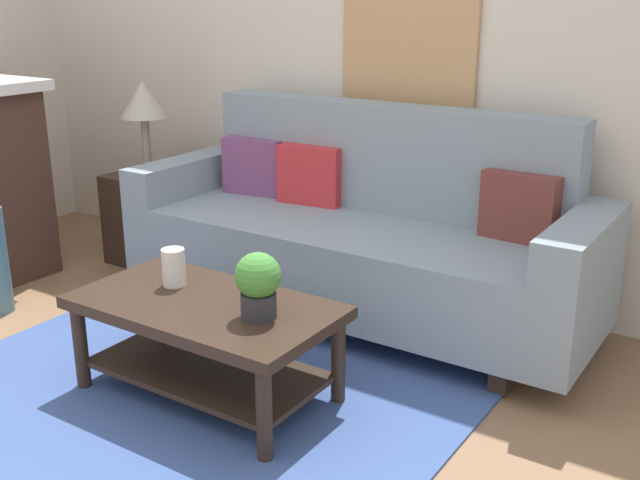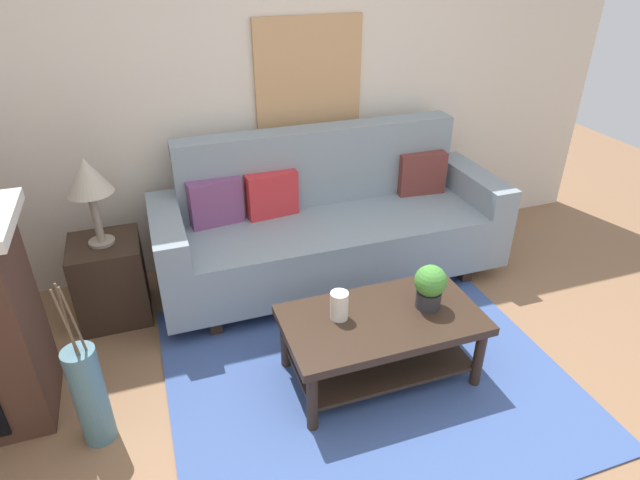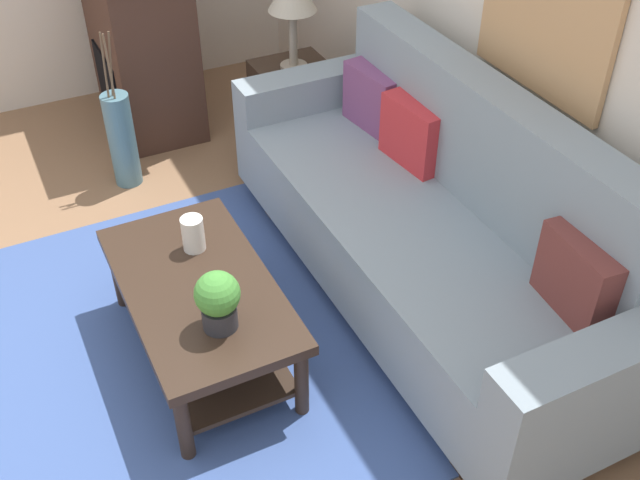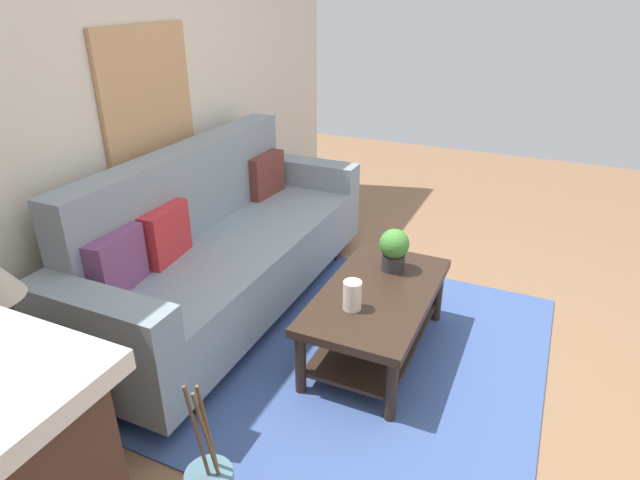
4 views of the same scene
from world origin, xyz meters
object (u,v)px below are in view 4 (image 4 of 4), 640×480
Objects in this scene: throw_pillow_crimson at (165,234)px; tabletop_vase at (352,295)px; potted_plant_tabletop at (394,248)px; side_table at (26,422)px; throw_pillow_plum at (117,262)px; coffee_table at (377,308)px; framed_painting at (147,91)px; throw_pillow_maroon at (265,175)px; couch at (224,248)px.

throw_pillow_crimson is 2.21× the size of tabletop_vase.
potted_plant_tabletop reaches higher than side_table.
throw_pillow_plum is 2.21× the size of tabletop_vase.
side_table reaches higher than coffee_table.
side_table is 0.72× the size of framed_painting.
throw_pillow_maroon is 0.64× the size of side_table.
framed_painting is (0.78, 0.34, 0.73)m from throw_pillow_plum.
throw_pillow_plum is 0.64× the size of side_table.
throw_pillow_crimson is 1.35m from potted_plant_tabletop.
tabletop_vase is (-0.23, 0.07, 0.20)m from coffee_table.
throw_pillow_crimson is 1.37× the size of potted_plant_tabletop.
throw_pillow_crimson is at bearing 103.75° from coffee_table.
tabletop_vase is 1.61m from side_table.
couch is at bearing 99.71° from potted_plant_tabletop.
framed_painting is at bearing 16.33° from side_table.
throw_pillow_maroon is 1.61m from tabletop_vase.
couch reaches higher than potted_plant_tabletop.
throw_pillow_maroon is at bearing 0.00° from throw_pillow_crimson.
coffee_table is 1.96× the size of side_table.
side_table is (-1.72, 1.11, -0.29)m from potted_plant_tabletop.
throw_pillow_maroon reaches higher than tabletop_vase.
throw_pillow_maroon is at bearing 63.97° from potted_plant_tabletop.
throw_pillow_plum is at bearing 170.99° from couch.
throw_pillow_plum is at bearing 180.00° from throw_pillow_maroon.
couch is 0.83m from throw_pillow_plum.
throw_pillow_maroon reaches higher than coffee_table.
couch is 15.10× the size of tabletop_vase.
coffee_table is 1.41× the size of framed_painting.
throw_pillow_crimson and throw_pillow_maroon have the same top height.
throw_pillow_plum is (-0.78, 0.12, 0.25)m from couch.
throw_pillow_crimson is at bearing 180.00° from throw_pillow_maroon.
coffee_table is (-0.09, -1.10, -0.12)m from couch.
tabletop_vase is 0.52m from potted_plant_tabletop.
framed_painting is at bearing 90.00° from couch.
throw_pillow_plum is 1.00× the size of throw_pillow_maroon.
throw_pillow_plum is 0.46× the size of framed_painting.
side_table is (-1.44, 1.11, -0.03)m from coffee_table.
coffee_table is 0.38m from potted_plant_tabletop.
coffee_table is 0.31m from tabletop_vase.
couch reaches higher than throw_pillow_maroon.
side_table is at bearing -163.67° from framed_painting.
tabletop_vase is at bearing -68.19° from throw_pillow_plum.
couch is at bearing -90.00° from framed_painting.
coffee_table is 4.20× the size of potted_plant_tabletop.
couch reaches higher than side_table.
throw_pillow_plum is at bearing 119.49° from coffee_table.
tabletop_vase is at bearing -133.80° from throw_pillow_maroon.
side_table is (-1.53, 0.02, -0.15)m from couch.
throw_pillow_maroon is 1.55m from coffee_table.
coffee_table is 6.75× the size of tabletop_vase.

